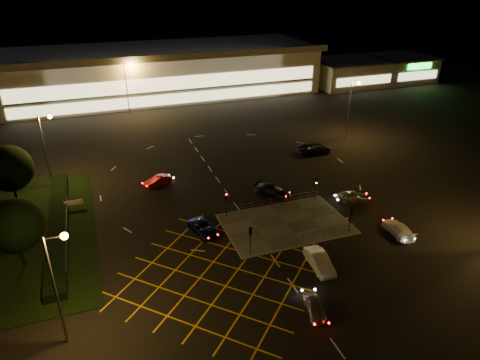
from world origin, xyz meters
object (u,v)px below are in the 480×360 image
object	(u,v)px
signal_nw	(226,199)
car_right_silver	(352,196)
signal_ne	(316,184)
car_east_grey	(314,148)
signal_se	(351,214)
car_queue_white	(319,261)
signal_sw	(250,235)
car_approach_white	(398,229)
car_near_silver	(315,307)
car_circ_red	(158,181)
car_left_blue	(204,228)
car_far_dkgrey	(273,191)

from	to	relation	value
signal_nw	car_right_silver	xyz separation A→B (m)	(16.39, -1.82, -1.66)
signal_ne	car_east_grey	world-z (taller)	signal_ne
car_east_grey	signal_nw	bearing A→B (deg)	127.53
signal_se	car_east_grey	world-z (taller)	signal_se
car_queue_white	car_right_silver	size ratio (longest dim) A/B	1.11
car_east_grey	signal_se	bearing A→B (deg)	162.59
car_queue_white	car_right_silver	world-z (taller)	car_queue_white
signal_sw	car_east_grey	xyz separation A→B (m)	(19.63, 22.26, -1.59)
signal_sw	car_approach_white	distance (m)	17.22
car_near_silver	car_queue_white	size ratio (longest dim) A/B	0.77
car_right_silver	car_circ_red	distance (m)	26.11
car_left_blue	car_right_silver	size ratio (longest dim) A/B	1.11
car_far_dkgrey	car_right_silver	distance (m)	10.19
car_left_blue	car_east_grey	bearing A→B (deg)	22.08
car_east_grey	car_circ_red	bearing A→B (deg)	98.13
signal_sw	car_east_grey	distance (m)	29.72
car_far_dkgrey	car_circ_red	distance (m)	15.93
car_right_silver	car_left_blue	bearing A→B (deg)	106.59
car_left_blue	signal_sw	bearing A→B (deg)	-71.24
car_approach_white	car_east_grey	bearing A→B (deg)	-91.83
car_right_silver	signal_ne	bearing A→B (deg)	82.04
car_approach_white	car_far_dkgrey	bearing A→B (deg)	-49.59
signal_nw	car_left_blue	bearing A→B (deg)	-144.11
signal_ne	signal_se	bearing A→B (deg)	-90.00
signal_sw	car_left_blue	bearing A→B (deg)	-57.31
car_right_silver	car_circ_red	bearing A→B (deg)	74.43
car_far_dkgrey	signal_ne	bearing A→B (deg)	-75.00
car_near_silver	car_queue_white	bearing A→B (deg)	70.32
car_circ_red	car_approach_white	distance (m)	31.57
car_near_silver	car_right_silver	world-z (taller)	car_right_silver
car_near_silver	car_circ_red	size ratio (longest dim) A/B	0.92
car_queue_white	car_left_blue	bearing A→B (deg)	137.13
car_near_silver	car_approach_white	size ratio (longest dim) A/B	0.77
car_queue_white	car_circ_red	distance (m)	26.55
car_circ_red	car_east_grey	xyz separation A→B (m)	(25.83, 2.99, 0.14)
car_queue_white	car_left_blue	distance (m)	13.52
car_circ_red	car_east_grey	bearing A→B (deg)	76.53
car_left_blue	car_right_silver	bearing A→B (deg)	-11.87
signal_se	car_left_blue	world-z (taller)	signal_se
car_circ_red	car_left_blue	bearing A→B (deg)	-9.03
car_circ_red	car_east_grey	world-z (taller)	car_east_grey
car_near_silver	car_approach_white	distance (m)	16.65
car_left_blue	car_approach_white	xyz separation A→B (m)	(20.50, -7.60, 0.03)
car_left_blue	car_near_silver	bearing A→B (deg)	-83.39
signal_sw	car_far_dkgrey	bearing A→B (deg)	-124.03
car_left_blue	car_circ_red	world-z (taller)	car_left_blue
signal_sw	car_right_silver	distance (m)	17.59
car_right_silver	signal_sw	bearing A→B (deg)	125.15
car_far_dkgrey	car_left_blue	bearing A→B (deg)	165.19
car_east_grey	car_approach_white	world-z (taller)	car_east_grey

